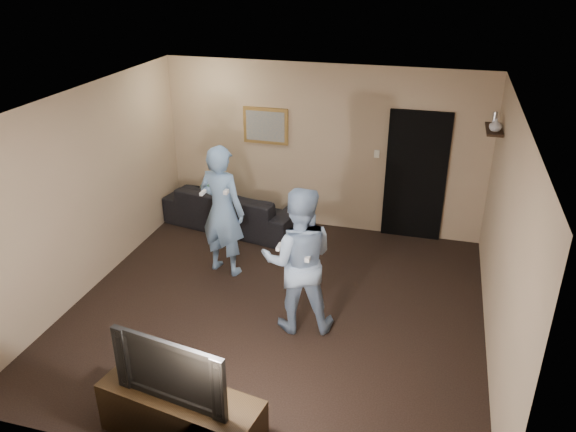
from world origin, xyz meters
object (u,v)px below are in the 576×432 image
(tv_console, at_px, (182,416))
(television, at_px, (176,365))
(wii_player_right, at_px, (298,260))
(wii_player_left, at_px, (222,211))
(sofa, at_px, (234,208))

(tv_console, xyz_separation_m, television, (-0.00, 0.00, 0.59))
(tv_console, distance_m, wii_player_right, 2.13)
(wii_player_right, bearing_deg, tv_console, -106.44)
(tv_console, xyz_separation_m, wii_player_left, (-0.73, 2.92, 0.67))
(tv_console, bearing_deg, wii_player_right, 82.83)
(wii_player_right, bearing_deg, television, -106.44)
(sofa, relative_size, wii_player_left, 1.21)
(wii_player_right, bearing_deg, sofa, 125.67)
(sofa, xyz_separation_m, wii_player_right, (1.67, -2.32, 0.56))
(sofa, height_order, wii_player_right, wii_player_right)
(sofa, xyz_separation_m, television, (1.09, -4.27, 0.51))
(television, height_order, wii_player_left, wii_player_left)
(tv_console, relative_size, television, 1.37)
(sofa, bearing_deg, wii_player_right, 136.32)
(television, bearing_deg, tv_console, 9.27)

